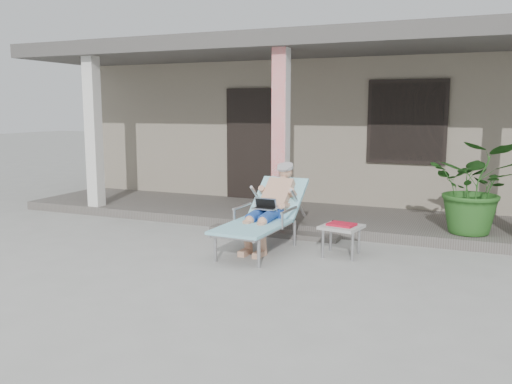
% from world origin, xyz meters
% --- Properties ---
extents(ground, '(60.00, 60.00, 0.00)m').
position_xyz_m(ground, '(0.00, 0.00, 0.00)').
color(ground, '#9E9E99').
rests_on(ground, ground).
extents(house, '(10.40, 5.40, 3.30)m').
position_xyz_m(house, '(0.00, 6.50, 1.67)').
color(house, gray).
rests_on(house, ground).
extents(porch_deck, '(10.00, 2.00, 0.15)m').
position_xyz_m(porch_deck, '(0.00, 3.00, 0.07)').
color(porch_deck, '#605B56').
rests_on(porch_deck, ground).
extents(porch_overhang, '(10.00, 2.30, 2.85)m').
position_xyz_m(porch_overhang, '(0.00, 2.95, 2.79)').
color(porch_overhang, silver).
rests_on(porch_overhang, porch_deck).
extents(porch_step, '(2.00, 0.30, 0.07)m').
position_xyz_m(porch_step, '(0.00, 1.85, 0.04)').
color(porch_step, '#605B56').
rests_on(porch_step, ground).
extents(lounger, '(0.77, 1.86, 1.19)m').
position_xyz_m(lounger, '(0.18, 1.13, 0.73)').
color(lounger, '#B7B7BC').
rests_on(lounger, ground).
extents(side_table, '(0.55, 0.55, 0.43)m').
position_xyz_m(side_table, '(1.21, 1.14, 0.36)').
color(side_table, '#AAAAA5').
rests_on(side_table, ground).
extents(potted_palm, '(1.29, 1.15, 1.30)m').
position_xyz_m(potted_palm, '(2.76, 2.46, 0.80)').
color(potted_palm, '#26591E').
rests_on(potted_palm, porch_deck).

